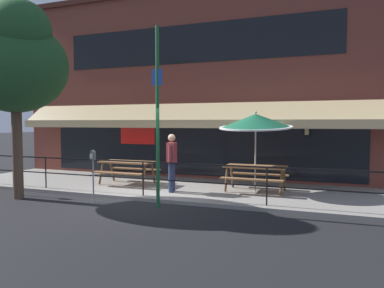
{
  "coord_description": "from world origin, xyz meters",
  "views": [
    {
      "loc": [
        5.05,
        -8.87,
        2.15
      ],
      "look_at": [
        0.96,
        1.6,
        1.5
      ],
      "focal_mm": 35.0,
      "sensor_mm": 36.0,
      "label": 1
    }
  ],
  "objects_px": {
    "parking_meter_far": "(93,160)",
    "patio_umbrella_centre": "(256,121)",
    "pedestrian_walking": "(172,160)",
    "street_sign_pole": "(158,115)",
    "picnic_table_centre": "(255,171)",
    "street_tree_curbside": "(16,61)",
    "parking_meter_near": "(16,156)",
    "picnic_table_left": "(127,166)"
  },
  "relations": [
    {
      "from": "picnic_table_centre",
      "to": "pedestrian_walking",
      "type": "distance_m",
      "value": 2.5
    },
    {
      "from": "parking_meter_far",
      "to": "parking_meter_near",
      "type": "bearing_deg",
      "value": 178.97
    },
    {
      "from": "pedestrian_walking",
      "to": "parking_meter_far",
      "type": "bearing_deg",
      "value": -132.02
    },
    {
      "from": "patio_umbrella_centre",
      "to": "pedestrian_walking",
      "type": "height_order",
      "value": "patio_umbrella_centre"
    },
    {
      "from": "picnic_table_centre",
      "to": "parking_meter_near",
      "type": "relative_size",
      "value": 1.27
    },
    {
      "from": "picnic_table_left",
      "to": "street_tree_curbside",
      "type": "xyz_separation_m",
      "value": [
        -1.81,
        -2.79,
        3.13
      ]
    },
    {
      "from": "picnic_table_left",
      "to": "parking_meter_near",
      "type": "xyz_separation_m",
      "value": [
        -2.32,
        -2.37,
        0.44
      ]
    },
    {
      "from": "patio_umbrella_centre",
      "to": "parking_meter_near",
      "type": "distance_m",
      "value": 7.12
    },
    {
      "from": "street_tree_curbside",
      "to": "pedestrian_walking",
      "type": "bearing_deg",
      "value": 28.82
    },
    {
      "from": "parking_meter_far",
      "to": "street_sign_pole",
      "type": "height_order",
      "value": "street_sign_pole"
    },
    {
      "from": "street_sign_pole",
      "to": "street_tree_curbside",
      "type": "bearing_deg",
      "value": -172.95
    },
    {
      "from": "picnic_table_centre",
      "to": "parking_meter_near",
      "type": "distance_m",
      "value": 7.07
    },
    {
      "from": "patio_umbrella_centre",
      "to": "pedestrian_walking",
      "type": "relative_size",
      "value": 1.39
    },
    {
      "from": "picnic_table_left",
      "to": "street_tree_curbside",
      "type": "relative_size",
      "value": 0.33
    },
    {
      "from": "picnic_table_centre",
      "to": "parking_meter_near",
      "type": "bearing_deg",
      "value": -158.37
    },
    {
      "from": "picnic_table_centre",
      "to": "street_sign_pole",
      "type": "bearing_deg",
      "value": -127.98
    },
    {
      "from": "pedestrian_walking",
      "to": "picnic_table_centre",
      "type": "bearing_deg",
      "value": 22.54
    },
    {
      "from": "parking_meter_near",
      "to": "parking_meter_far",
      "type": "relative_size",
      "value": 1.0
    },
    {
      "from": "parking_meter_near",
      "to": "picnic_table_centre",
      "type": "bearing_deg",
      "value": 21.63
    },
    {
      "from": "pedestrian_walking",
      "to": "street_sign_pole",
      "type": "distance_m",
      "value": 2.04
    },
    {
      "from": "pedestrian_walking",
      "to": "street_tree_curbside",
      "type": "distance_m",
      "value": 5.11
    },
    {
      "from": "parking_meter_far",
      "to": "patio_umbrella_centre",
      "type": "bearing_deg",
      "value": 34.45
    },
    {
      "from": "parking_meter_far",
      "to": "street_sign_pole",
      "type": "xyz_separation_m",
      "value": [
        1.86,
        0.14,
        1.18
      ]
    },
    {
      "from": "pedestrian_walking",
      "to": "street_sign_pole",
      "type": "bearing_deg",
      "value": -78.29
    },
    {
      "from": "patio_umbrella_centre",
      "to": "parking_meter_far",
      "type": "relative_size",
      "value": 1.68
    },
    {
      "from": "patio_umbrella_centre",
      "to": "street_sign_pole",
      "type": "bearing_deg",
      "value": -128.31
    },
    {
      "from": "picnic_table_left",
      "to": "parking_meter_far",
      "type": "relative_size",
      "value": 1.27
    },
    {
      "from": "picnic_table_left",
      "to": "street_sign_pole",
      "type": "bearing_deg",
      "value": -45.07
    },
    {
      "from": "picnic_table_centre",
      "to": "parking_meter_far",
      "type": "distance_m",
      "value": 4.67
    },
    {
      "from": "patio_umbrella_centre",
      "to": "street_sign_pole",
      "type": "xyz_separation_m",
      "value": [
        -1.96,
        -2.48,
        0.15
      ]
    },
    {
      "from": "patio_umbrella_centre",
      "to": "parking_meter_near",
      "type": "bearing_deg",
      "value": -158.59
    },
    {
      "from": "picnic_table_centre",
      "to": "picnic_table_left",
      "type": "bearing_deg",
      "value": -176.87
    },
    {
      "from": "patio_umbrella_centre",
      "to": "parking_meter_far",
      "type": "distance_m",
      "value": 4.75
    },
    {
      "from": "picnic_table_centre",
      "to": "pedestrian_walking",
      "type": "xyz_separation_m",
      "value": [
        -2.29,
        -0.95,
        0.35
      ]
    },
    {
      "from": "picnic_table_centre",
      "to": "parking_meter_far",
      "type": "xyz_separation_m",
      "value": [
        -3.82,
        -2.65,
        0.44
      ]
    },
    {
      "from": "parking_meter_far",
      "to": "street_tree_curbside",
      "type": "distance_m",
      "value": 3.51
    },
    {
      "from": "patio_umbrella_centre",
      "to": "street_sign_pole",
      "type": "distance_m",
      "value": 3.17
    },
    {
      "from": "parking_meter_near",
      "to": "street_sign_pole",
      "type": "relative_size",
      "value": 0.31
    },
    {
      "from": "picnic_table_centre",
      "to": "parking_meter_near",
      "type": "xyz_separation_m",
      "value": [
        -6.56,
        -2.6,
        0.44
      ]
    },
    {
      "from": "picnic_table_centre",
      "to": "parking_meter_far",
      "type": "bearing_deg",
      "value": -145.25
    },
    {
      "from": "picnic_table_left",
      "to": "patio_umbrella_centre",
      "type": "relative_size",
      "value": 0.76
    },
    {
      "from": "patio_umbrella_centre",
      "to": "street_tree_curbside",
      "type": "height_order",
      "value": "street_tree_curbside"
    }
  ]
}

